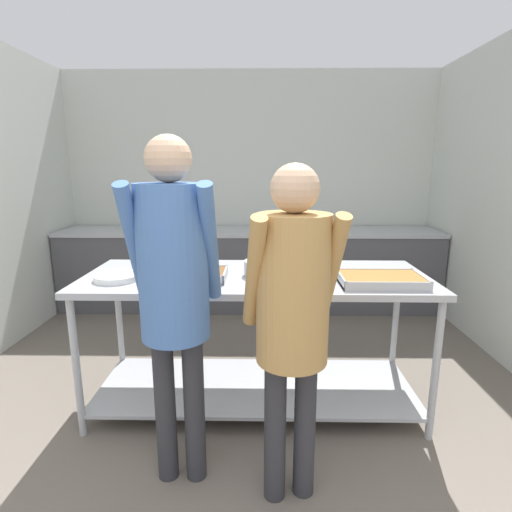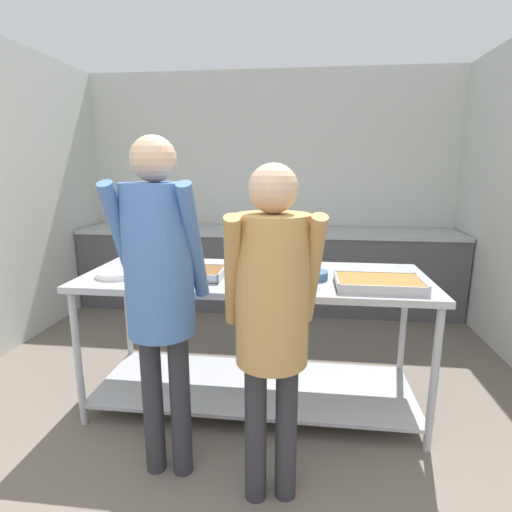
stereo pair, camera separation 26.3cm
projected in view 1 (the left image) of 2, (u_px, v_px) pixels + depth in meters
The scene contains 11 objects.
wall_rear at pixel (250, 189), 4.73m from camera, with size 4.35×0.06×2.65m.
back_counter at pixel (249, 268), 4.56m from camera, with size 4.19×0.65×0.90m.
serving_counter at pixel (256, 318), 2.62m from camera, with size 2.18×0.81×0.91m.
plate_stack at pixel (117, 277), 2.43m from camera, with size 0.27×0.27×0.04m.
serving_tray_roast at pixel (186, 275), 2.45m from camera, with size 0.49×0.28×0.05m.
sauce_pan at pixel (264, 267), 2.53m from camera, with size 0.39×0.25×0.10m.
broccoli_bowl at pixel (315, 272), 2.49m from camera, with size 0.18×0.18×0.09m.
serving_tray_vegetables at pixel (381, 280), 2.35m from camera, with size 0.48×0.31×0.05m.
guest_serving_left at pixel (293, 303), 1.77m from camera, with size 0.46×0.38×1.61m.
guest_serving_right at pixel (174, 278), 1.87m from camera, with size 0.42×0.33×1.73m.
water_bottle at pixel (163, 217), 4.41m from camera, with size 0.08×0.08×0.31m.
Camera 1 is at (0.15, -0.70, 1.59)m, focal length 28.00 mm.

